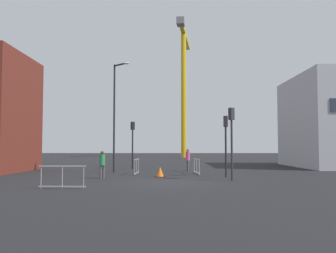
% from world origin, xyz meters
% --- Properties ---
extents(ground, '(160.00, 160.00, 0.00)m').
position_xyz_m(ground, '(0.00, 0.00, 0.00)').
color(ground, black).
extents(construction_crane, '(2.97, 16.43, 22.36)m').
position_xyz_m(construction_crane, '(2.31, 41.78, 14.77)').
color(construction_crane, gold).
rests_on(construction_crane, ground).
extents(streetlamp_tall, '(1.33, 1.14, 8.20)m').
position_xyz_m(streetlamp_tall, '(-4.00, 7.41, 4.75)').
color(streetlamp_tall, '#232326').
rests_on(streetlamp_tall, ground).
extents(traffic_light_island, '(0.25, 0.37, 3.91)m').
position_xyz_m(traffic_light_island, '(3.70, 3.52, 2.63)').
color(traffic_light_island, '#232326').
rests_on(traffic_light_island, ground).
extents(traffic_light_near, '(0.38, 0.36, 4.20)m').
position_xyz_m(traffic_light_near, '(3.71, 1.27, 2.81)').
color(traffic_light_near, '#2D2D30').
rests_on(traffic_light_near, ground).
extents(traffic_light_verge, '(0.38, 0.36, 4.08)m').
position_xyz_m(traffic_light_verge, '(-3.16, 11.45, 2.74)').
color(traffic_light_verge, black).
rests_on(traffic_light_verge, ground).
extents(pedestrian_walking, '(0.34, 0.34, 1.78)m').
position_xyz_m(pedestrian_walking, '(1.50, 8.81, 1.04)').
color(pedestrian_walking, '#4C4C51').
rests_on(pedestrian_walking, ground).
extents(pedestrian_waiting, '(0.34, 0.34, 1.69)m').
position_xyz_m(pedestrian_waiting, '(-4.02, 2.49, 0.98)').
color(pedestrian_waiting, '#4C4C51').
rests_on(pedestrian_waiting, ground).
extents(safety_barrier_rear, '(2.23, 0.11, 1.08)m').
position_xyz_m(safety_barrier_rear, '(-4.86, -2.70, 0.56)').
color(safety_barrier_rear, '#9EA0A5').
rests_on(safety_barrier_rear, ground).
extents(safety_barrier_mid_span, '(0.30, 2.20, 1.08)m').
position_xyz_m(safety_barrier_mid_span, '(2.00, 5.95, 0.56)').
color(safety_barrier_mid_span, '#B2B5BA').
rests_on(safety_barrier_mid_span, ground).
extents(safety_barrier_front, '(0.14, 2.23, 1.08)m').
position_xyz_m(safety_barrier_front, '(-2.21, 5.51, 0.56)').
color(safety_barrier_front, '#9EA0A5').
rests_on(safety_barrier_front, ground).
extents(traffic_cone_orange, '(0.65, 0.65, 0.66)m').
position_xyz_m(traffic_cone_orange, '(-0.51, 3.66, 0.31)').
color(traffic_cone_orange, black).
rests_on(traffic_cone_orange, ground).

